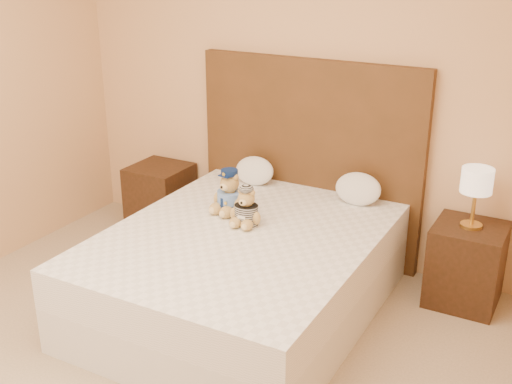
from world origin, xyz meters
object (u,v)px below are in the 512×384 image
at_px(pillow_left, 255,170).
at_px(pillow_right, 358,187).
at_px(bed, 243,272).
at_px(nightstand_right, 466,264).
at_px(nightstand_left, 161,197).
at_px(lamp, 477,184).
at_px(teddy_police, 230,192).
at_px(teddy_prisoner, 246,207).

height_order(pillow_left, pillow_right, pillow_right).
distance_m(bed, nightstand_right, 1.48).
relative_size(nightstand_left, lamp, 1.38).
bearing_deg(pillow_right, pillow_left, 180.00).
bearing_deg(lamp, teddy_police, -159.95).
relative_size(teddy_prisoner, pillow_left, 0.81).
bearing_deg(lamp, teddy_prisoner, -152.53).
height_order(nightstand_left, pillow_left, pillow_left).
bearing_deg(nightstand_left, teddy_prisoner, -29.08).
relative_size(teddy_police, teddy_prisoner, 1.19).
bearing_deg(nightstand_left, nightstand_right, 0.00).
bearing_deg(nightstand_left, bed, -32.62).
bearing_deg(nightstand_right, lamp, 180.00).
relative_size(lamp, pillow_right, 1.20).
height_order(nightstand_left, teddy_police, teddy_police).
bearing_deg(nightstand_right, pillow_left, 178.94).
distance_m(lamp, teddy_prisoner, 1.47).
bearing_deg(pillow_right, teddy_prisoner, -125.63).
distance_m(nightstand_left, pillow_right, 1.76).
distance_m(nightstand_left, nightstand_right, 2.50).
relative_size(nightstand_right, pillow_left, 1.74).
bearing_deg(nightstand_right, bed, -147.38).
distance_m(teddy_police, pillow_right, 0.91).
xyz_separation_m(nightstand_right, pillow_left, (-1.62, 0.03, 0.39)).
height_order(teddy_prisoner, pillow_right, teddy_prisoner).
distance_m(nightstand_right, lamp, 0.57).
bearing_deg(nightstand_left, pillow_left, 1.95).
bearing_deg(teddy_prisoner, nightstand_right, 25.02).
bearing_deg(bed, teddy_police, 133.48).
relative_size(nightstand_right, teddy_prisoner, 2.15).
height_order(lamp, pillow_left, lamp).
bearing_deg(lamp, pillow_right, 177.82).
distance_m(teddy_prisoner, pillow_left, 0.77).
relative_size(teddy_police, pillow_left, 0.96).
distance_m(bed, pillow_right, 1.03).
height_order(nightstand_right, pillow_left, pillow_left).
relative_size(nightstand_right, teddy_police, 1.82).
bearing_deg(pillow_right, lamp, -2.18).
xyz_separation_m(nightstand_left, lamp, (2.50, 0.00, 0.57)).
bearing_deg(nightstand_right, teddy_prisoner, -152.53).
bearing_deg(teddy_prisoner, teddy_police, 145.11).
bearing_deg(pillow_right, bed, -119.04).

